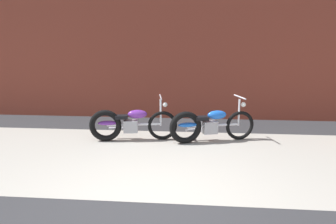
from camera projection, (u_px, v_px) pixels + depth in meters
name	position (u px, v px, depth m)	size (l,w,h in m)	color
ground_plane	(151.00, 203.00, 4.07)	(80.00, 80.00, 0.00)	#2D2D30
sidewalk_slab	(164.00, 157.00, 5.77)	(36.00, 3.50, 0.01)	#9E998E
brick_building_wall	(175.00, 27.00, 8.54)	(36.00, 0.50, 5.34)	brown
motorcycle_purple	(127.00, 124.00, 6.69)	(2.00, 0.62, 1.03)	black
motorcycle_blue	(207.00, 125.00, 6.59)	(1.95, 0.81, 1.03)	black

